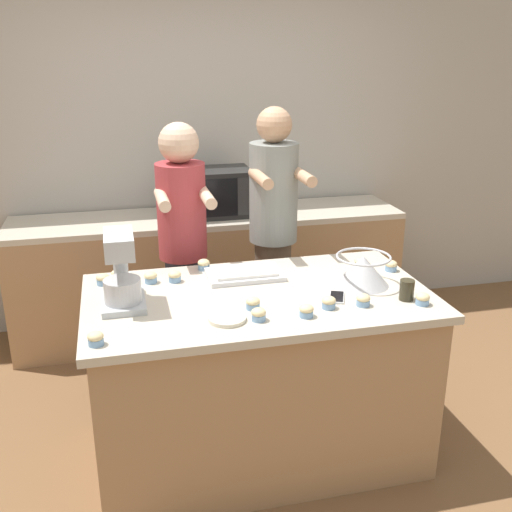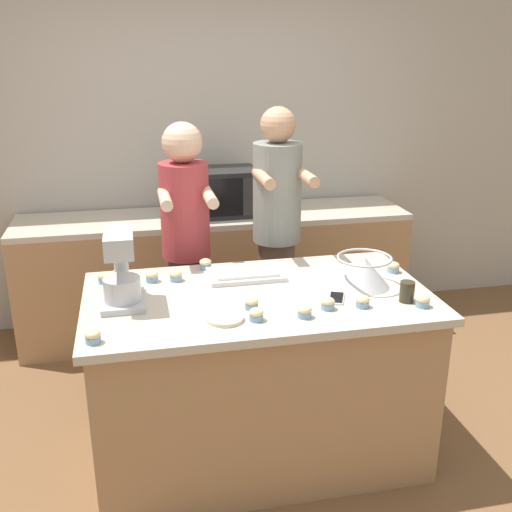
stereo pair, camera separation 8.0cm
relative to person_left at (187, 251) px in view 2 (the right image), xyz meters
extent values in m
plane|color=brown|center=(0.28, -0.74, -0.90)|extent=(16.00, 16.00, 0.00)
cube|color=#B2ADA3|center=(0.28, 1.10, 0.45)|extent=(10.00, 0.06, 2.70)
cube|color=#A87F56|center=(0.28, -0.74, -0.47)|extent=(1.62, 0.88, 0.87)
cube|color=beige|center=(0.28, -0.74, -0.01)|extent=(1.68, 0.94, 0.04)
cube|color=#A87F56|center=(0.28, 0.75, -0.47)|extent=(2.80, 0.60, 0.87)
cube|color=beige|center=(0.28, 0.75, -0.01)|extent=(2.80, 0.60, 0.04)
cylinder|color=#33384C|center=(0.00, 0.00, -0.47)|extent=(0.22, 0.22, 0.87)
cylinder|color=#A8383D|center=(0.00, 0.00, 0.25)|extent=(0.29, 0.29, 0.56)
sphere|color=#DBB293|center=(0.00, 0.00, 0.64)|extent=(0.23, 0.23, 0.23)
cylinder|color=#DBB293|center=(-0.12, -0.17, 0.37)|extent=(0.06, 0.34, 0.06)
cylinder|color=#DBB293|center=(0.12, -0.17, 0.37)|extent=(0.06, 0.34, 0.06)
cylinder|color=brown|center=(0.55, 0.00, -0.44)|extent=(0.23, 0.23, 0.93)
cylinder|color=gray|center=(0.55, 0.00, 0.33)|extent=(0.29, 0.29, 0.59)
sphere|color=tan|center=(0.55, 0.00, 0.73)|extent=(0.21, 0.21, 0.21)
cylinder|color=tan|center=(0.43, -0.17, 0.46)|extent=(0.06, 0.34, 0.06)
cylinder|color=tan|center=(0.68, -0.17, 0.46)|extent=(0.06, 0.34, 0.06)
cube|color=#B2B7BC|center=(-0.37, -0.72, 0.02)|extent=(0.20, 0.30, 0.03)
cylinder|color=#B2B7BC|center=(-0.37, -0.60, 0.15)|extent=(0.07, 0.07, 0.22)
cube|color=#B2B7BC|center=(-0.37, -0.73, 0.31)|extent=(0.13, 0.26, 0.10)
cylinder|color=#BCBCC1|center=(-0.37, -0.75, 0.09)|extent=(0.17, 0.17, 0.11)
cone|color=#BCBCC1|center=(0.82, -0.75, 0.08)|extent=(0.27, 0.27, 0.15)
torus|color=#BCBCC1|center=(0.82, -0.75, 0.16)|extent=(0.28, 0.28, 0.01)
cube|color=silver|center=(0.26, -0.50, 0.02)|extent=(0.39, 0.24, 0.02)
cube|color=white|center=(0.26, -0.50, 0.04)|extent=(0.32, 0.20, 0.02)
cube|color=black|center=(0.32, 0.75, 0.17)|extent=(0.52, 0.36, 0.33)
cube|color=black|center=(0.27, 0.57, 0.17)|extent=(0.36, 0.01, 0.26)
cube|color=#2D2D2D|center=(0.51, 0.57, 0.17)|extent=(0.10, 0.01, 0.26)
cube|color=silver|center=(0.63, -0.88, 0.01)|extent=(0.12, 0.16, 0.01)
cube|color=black|center=(0.63, -0.88, 0.02)|extent=(0.11, 0.14, 0.00)
cylinder|color=#332D1E|center=(0.95, -0.98, 0.06)|extent=(0.07, 0.07, 0.10)
cylinder|color=beige|center=(0.07, -1.00, 0.02)|extent=(0.17, 0.17, 0.02)
cylinder|color=#759EC6|center=(0.99, -1.05, 0.02)|extent=(0.06, 0.06, 0.03)
ellipsoid|color=beige|center=(0.99, -1.05, 0.05)|extent=(0.07, 0.07, 0.04)
cylinder|color=#759EC6|center=(1.05, -0.60, 0.02)|extent=(0.06, 0.06, 0.03)
ellipsoid|color=beige|center=(1.05, -0.60, 0.05)|extent=(0.07, 0.07, 0.04)
cylinder|color=#759EC6|center=(-0.10, -0.49, 0.02)|extent=(0.06, 0.06, 0.03)
ellipsoid|color=beige|center=(-0.10, -0.49, 0.05)|extent=(0.07, 0.07, 0.04)
cylinder|color=#759EC6|center=(0.42, -1.05, 0.02)|extent=(0.06, 0.06, 0.03)
ellipsoid|color=beige|center=(0.42, -1.05, 0.05)|extent=(0.07, 0.07, 0.04)
cylinder|color=#759EC6|center=(0.55, -0.98, 0.02)|extent=(0.06, 0.06, 0.03)
ellipsoid|color=beige|center=(0.55, -0.98, 0.05)|extent=(0.07, 0.07, 0.04)
cylinder|color=#759EC6|center=(-0.46, -0.44, 0.02)|extent=(0.06, 0.06, 0.03)
ellipsoid|color=beige|center=(-0.46, -0.44, 0.05)|extent=(0.07, 0.07, 0.04)
cylinder|color=#759EC6|center=(0.90, -0.52, 0.02)|extent=(0.06, 0.06, 0.03)
ellipsoid|color=beige|center=(0.90, -0.52, 0.05)|extent=(0.07, 0.07, 0.04)
cylinder|color=#759EC6|center=(0.07, -0.35, 0.02)|extent=(0.06, 0.06, 0.03)
ellipsoid|color=beige|center=(0.07, -0.35, 0.05)|extent=(0.07, 0.07, 0.04)
cylinder|color=#759EC6|center=(0.21, -0.91, 0.02)|extent=(0.06, 0.06, 0.03)
ellipsoid|color=beige|center=(0.21, -0.91, 0.05)|extent=(0.07, 0.07, 0.04)
cylinder|color=#759EC6|center=(-0.22, -0.47, 0.02)|extent=(0.06, 0.06, 0.03)
ellipsoid|color=beige|center=(-0.22, -0.47, 0.05)|extent=(0.07, 0.07, 0.04)
cylinder|color=#759EC6|center=(-0.49, -1.10, 0.02)|extent=(0.06, 0.06, 0.03)
ellipsoid|color=beige|center=(-0.49, -1.10, 0.05)|extent=(0.07, 0.07, 0.04)
cylinder|color=#759EC6|center=(0.72, -0.99, 0.02)|extent=(0.06, 0.06, 0.03)
ellipsoid|color=beige|center=(0.72, -0.99, 0.05)|extent=(0.07, 0.07, 0.04)
cylinder|color=#759EC6|center=(0.20, -1.03, 0.02)|extent=(0.06, 0.06, 0.03)
ellipsoid|color=beige|center=(0.20, -1.03, 0.05)|extent=(0.07, 0.07, 0.04)
cylinder|color=#759EC6|center=(-0.39, -0.40, 0.02)|extent=(0.06, 0.06, 0.03)
ellipsoid|color=beige|center=(-0.39, -0.40, 0.05)|extent=(0.07, 0.07, 0.04)
camera|label=1|loc=(-0.37, -3.36, 1.16)|focal=42.00mm
camera|label=2|loc=(-0.29, -3.38, 1.16)|focal=42.00mm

